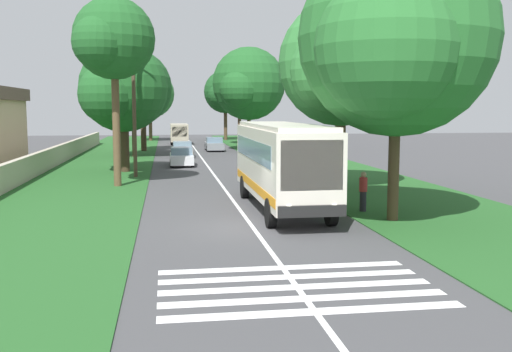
{
  "coord_description": "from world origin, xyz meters",
  "views": [
    {
      "loc": [
        -21.25,
        3.14,
        4.37
      ],
      "look_at": [
        2.85,
        -0.54,
        1.6
      ],
      "focal_mm": 41.48,
      "sensor_mm": 36.0,
      "label": 1
    }
  ],
  "objects_px": {
    "roadside_tree_left_3": "(132,90)",
    "roadside_tree_right_0": "(390,44)",
    "trailing_car_1": "(182,150)",
    "trailing_minibus_0": "(179,132)",
    "trailing_car_2": "(214,144)",
    "pedestrian": "(363,191)",
    "roadside_tree_left_0": "(141,82)",
    "roadside_tree_left_2": "(121,91)",
    "roadside_tree_right_1": "(247,86)",
    "roadside_tree_right_2": "(238,83)",
    "coach_bus": "(281,160)",
    "utility_pole": "(134,105)",
    "roadside_tree_right_4": "(225,93)",
    "roadside_tree_right_3": "(338,66)",
    "roadside_tree_left_4": "(112,41)",
    "trailing_car_0": "(182,157)",
    "roadside_tree_left_1": "(148,95)"
  },
  "relations": [
    {
      "from": "coach_bus",
      "to": "roadside_tree_left_2",
      "type": "xyz_separation_m",
      "value": [
        16.72,
        7.91,
        3.47
      ]
    },
    {
      "from": "roadside_tree_right_2",
      "to": "roadside_tree_right_1",
      "type": "bearing_deg",
      "value": 178.32
    },
    {
      "from": "roadside_tree_right_0",
      "to": "pedestrian",
      "type": "distance_m",
      "value": 6.23
    },
    {
      "from": "roadside_tree_right_0",
      "to": "roadside_tree_right_1",
      "type": "distance_m",
      "value": 39.74
    },
    {
      "from": "roadside_tree_left_3",
      "to": "trailing_minibus_0",
      "type": "bearing_deg",
      "value": -13.96
    },
    {
      "from": "coach_bus",
      "to": "roadside_tree_left_0",
      "type": "relative_size",
      "value": 1.14
    },
    {
      "from": "roadside_tree_left_2",
      "to": "roadside_tree_right_1",
      "type": "relative_size",
      "value": 0.82
    },
    {
      "from": "trailing_car_1",
      "to": "trailing_minibus_0",
      "type": "relative_size",
      "value": 0.72
    },
    {
      "from": "roadside_tree_left_2",
      "to": "pedestrian",
      "type": "relative_size",
      "value": 5.2
    },
    {
      "from": "trailing_minibus_0",
      "to": "pedestrian",
      "type": "relative_size",
      "value": 3.55
    },
    {
      "from": "roadside_tree_left_3",
      "to": "roadside_tree_right_0",
      "type": "height_order",
      "value": "roadside_tree_right_0"
    },
    {
      "from": "roadside_tree_right_3",
      "to": "utility_pole",
      "type": "bearing_deg",
      "value": 59.04
    },
    {
      "from": "roadside_tree_left_3",
      "to": "roadside_tree_right_4",
      "type": "bearing_deg",
      "value": -22.1
    },
    {
      "from": "roadside_tree_left_0",
      "to": "roadside_tree_left_4",
      "type": "bearing_deg",
      "value": 179.22
    },
    {
      "from": "coach_bus",
      "to": "roadside_tree_left_0",
      "type": "bearing_deg",
      "value": 11.26
    },
    {
      "from": "roadside_tree_left_1",
      "to": "roadside_tree_right_0",
      "type": "relative_size",
      "value": 0.9
    },
    {
      "from": "roadside_tree_left_3",
      "to": "roadside_tree_right_2",
      "type": "height_order",
      "value": "roadside_tree_right_2"
    },
    {
      "from": "trailing_minibus_0",
      "to": "roadside_tree_left_3",
      "type": "height_order",
      "value": "roadside_tree_left_3"
    },
    {
      "from": "trailing_car_0",
      "to": "coach_bus",
      "type": "bearing_deg",
      "value": -169.74
    },
    {
      "from": "roadside_tree_right_1",
      "to": "utility_pole",
      "type": "bearing_deg",
      "value": 155.95
    },
    {
      "from": "trailing_car_0",
      "to": "roadside_tree_left_1",
      "type": "bearing_deg",
      "value": 5.36
    },
    {
      "from": "roadside_tree_right_3",
      "to": "roadside_tree_right_4",
      "type": "height_order",
      "value": "roadside_tree_right_3"
    },
    {
      "from": "roadside_tree_right_2",
      "to": "roadside_tree_right_3",
      "type": "xyz_separation_m",
      "value": [
        -40.17,
        -0.55,
        -0.77
      ]
    },
    {
      "from": "roadside_tree_left_2",
      "to": "roadside_tree_right_2",
      "type": "height_order",
      "value": "roadside_tree_right_2"
    },
    {
      "from": "roadside_tree_left_2",
      "to": "roadside_tree_right_1",
      "type": "distance_m",
      "value": 22.94
    },
    {
      "from": "trailing_car_2",
      "to": "pedestrian",
      "type": "distance_m",
      "value": 38.05
    },
    {
      "from": "trailing_minibus_0",
      "to": "roadside_tree_left_2",
      "type": "height_order",
      "value": "roadside_tree_left_2"
    },
    {
      "from": "roadside_tree_left_3",
      "to": "trailing_car_1",
      "type": "bearing_deg",
      "value": -103.52
    },
    {
      "from": "roadside_tree_left_3",
      "to": "utility_pole",
      "type": "xyz_separation_m",
      "value": [
        -16.85,
        -1.05,
        -1.46
      ]
    },
    {
      "from": "coach_bus",
      "to": "trailing_minibus_0",
      "type": "bearing_deg",
      "value": 3.9
    },
    {
      "from": "roadside_tree_right_1",
      "to": "trailing_car_2",
      "type": "bearing_deg",
      "value": 89.05
    },
    {
      "from": "trailing_car_2",
      "to": "roadside_tree_right_4",
      "type": "distance_m",
      "value": 22.02
    },
    {
      "from": "roadside_tree_left_4",
      "to": "roadside_tree_right_0",
      "type": "relative_size",
      "value": 0.97
    },
    {
      "from": "coach_bus",
      "to": "roadside_tree_right_4",
      "type": "xyz_separation_m",
      "value": [
        57.58,
        -3.24,
        4.47
      ]
    },
    {
      "from": "trailing_car_2",
      "to": "trailing_minibus_0",
      "type": "height_order",
      "value": "trailing_minibus_0"
    },
    {
      "from": "roadside_tree_left_4",
      "to": "utility_pole",
      "type": "distance_m",
      "value": 5.65
    },
    {
      "from": "roadside_tree_right_2",
      "to": "roadside_tree_right_4",
      "type": "bearing_deg",
      "value": 3.12
    },
    {
      "from": "roadside_tree_left_3",
      "to": "pedestrian",
      "type": "height_order",
      "value": "roadside_tree_left_3"
    },
    {
      "from": "trailing_car_1",
      "to": "trailing_minibus_0",
      "type": "bearing_deg",
      "value": -0.48
    },
    {
      "from": "trailing_minibus_0",
      "to": "pedestrian",
      "type": "height_order",
      "value": "trailing_minibus_0"
    },
    {
      "from": "roadside_tree_left_0",
      "to": "trailing_minibus_0",
      "type": "bearing_deg",
      "value": -19.71
    },
    {
      "from": "coach_bus",
      "to": "utility_pole",
      "type": "bearing_deg",
      "value": 27.62
    },
    {
      "from": "roadside_tree_left_0",
      "to": "roadside_tree_left_3",
      "type": "relative_size",
      "value": 1.01
    },
    {
      "from": "trailing_car_1",
      "to": "roadside_tree_left_1",
      "type": "xyz_separation_m",
      "value": [
        28.46,
        3.72,
        5.6
      ]
    },
    {
      "from": "trailing_car_2",
      "to": "roadside_tree_right_3",
      "type": "height_order",
      "value": "roadside_tree_right_3"
    },
    {
      "from": "utility_pole",
      "to": "roadside_tree_left_3",
      "type": "bearing_deg",
      "value": 3.57
    },
    {
      "from": "roadside_tree_right_0",
      "to": "roadside_tree_left_2",
      "type": "bearing_deg",
      "value": 30.04
    },
    {
      "from": "trailing_car_0",
      "to": "roadside_tree_right_1",
      "type": "distance_m",
      "value": 18.41
    },
    {
      "from": "trailing_car_2",
      "to": "utility_pole",
      "type": "bearing_deg",
      "value": 163.5
    },
    {
      "from": "roadside_tree_left_1",
      "to": "utility_pole",
      "type": "height_order",
      "value": "roadside_tree_left_1"
    }
  ]
}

